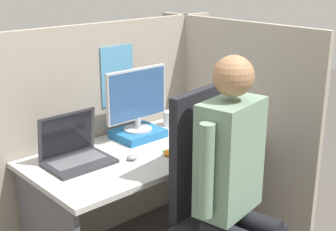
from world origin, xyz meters
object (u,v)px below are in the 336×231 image
carrot_toy (173,155)px  paper_box (138,134)px  office_chair (213,203)px  coffee_mug (169,119)px  monitor (137,98)px  laptop (76,154)px  stapler (216,126)px  person (236,177)px

carrot_toy → paper_box: bearing=80.3°
paper_box → office_chair: bearing=-98.8°
paper_box → coffee_mug: size_ratio=2.94×
monitor → laptop: (-0.51, -0.08, -0.21)m
monitor → stapler: bearing=-24.4°
laptop → carrot_toy: size_ratio=2.67×
person → coffee_mug: (0.45, 0.97, -0.05)m
office_chair → coffee_mug: bearing=62.3°
paper_box → laptop: 0.52m
stapler → coffee_mug: coffee_mug is taller
office_chair → person: person is taller
monitor → person: 0.96m
paper_box → carrot_toy: bearing=-99.7°
laptop → office_chair: office_chair is taller
stapler → coffee_mug: bearing=127.1°
monitor → paper_box: bearing=-90.0°
laptop → paper_box: bearing=9.1°
person → coffee_mug: bearing=65.1°
laptop → coffee_mug: (0.81, 0.12, -0.00)m
office_chair → coffee_mug: 0.92m
laptop → stapler: size_ratio=2.37×
person → office_chair: bearing=80.1°
monitor → office_chair: size_ratio=0.39×
paper_box → monitor: (0.00, 0.00, 0.24)m
monitor → coffee_mug: (0.30, 0.03, -0.21)m
paper_box → office_chair: (-0.12, -0.77, -0.14)m
carrot_toy → coffee_mug: (0.37, 0.44, 0.03)m
coffee_mug → stapler: bearing=-52.9°
paper_box → laptop: (-0.51, -0.08, 0.03)m
laptop → person: bearing=-67.0°
stapler → office_chair: bearing=-138.5°
office_chair → coffee_mug: size_ratio=11.39×
carrot_toy → person: (-0.08, -0.53, 0.08)m
carrot_toy → person: 0.54m
laptop → carrot_toy: laptop is taller
monitor → carrot_toy: bearing=-99.6°
laptop → person: (0.36, -0.85, 0.04)m
monitor → carrot_toy: 0.48m
office_chair → coffee_mug: (0.42, 0.80, 0.17)m
carrot_toy → office_chair: office_chair is taller
paper_box → office_chair: 0.79m
paper_box → carrot_toy: size_ratio=2.24×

